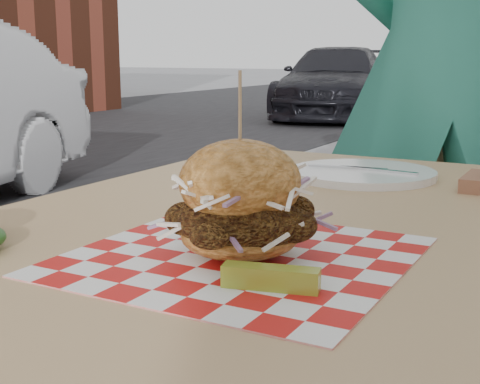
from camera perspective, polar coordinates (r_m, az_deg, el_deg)
The scene contains 8 objects.
diner at distance 1.99m, azimuth 16.76°, elevation 10.33°, with size 0.69×0.45×1.89m, color teal.
car_dark at distance 10.72m, azimuth 8.24°, elevation 9.28°, with size 1.52×3.75×1.09m, color black.
patio_table at distance 0.97m, azimuth 3.60°, elevation -6.59°, with size 0.80×1.20×0.75m.
patio_chair at distance 1.97m, azimuth 16.33°, elevation -1.15°, with size 0.47×0.48×0.95m.
paper_liner at distance 0.76m, azimuth 0.00°, elevation -5.49°, with size 0.36×0.36×0.00m, color red.
sandwich at distance 0.74m, azimuth 0.00°, elevation -1.20°, with size 0.18×0.18×0.21m.
pickle_spear at distance 0.65m, azimuth 2.64°, elevation -7.31°, with size 0.10×0.02×0.02m, color olive.
place_setting at distance 1.26m, azimuth 10.40°, elevation 1.58°, with size 0.27×0.27×0.02m.
Camera 1 is at (0.16, -0.55, 0.97)m, focal length 50.00 mm.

